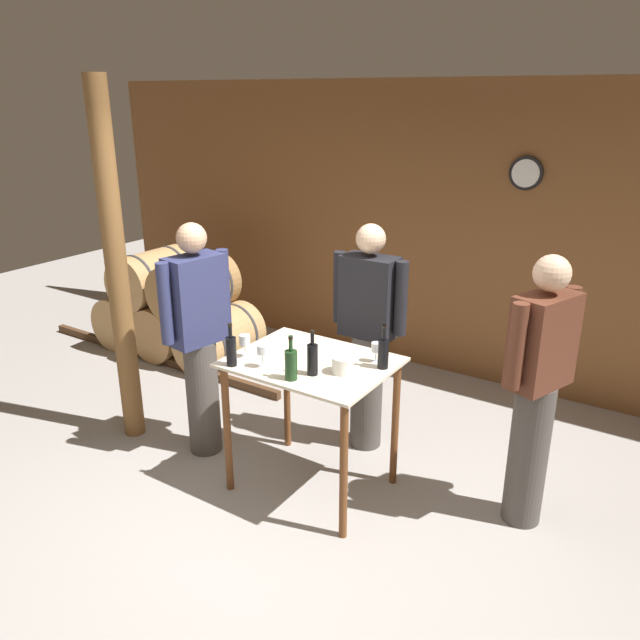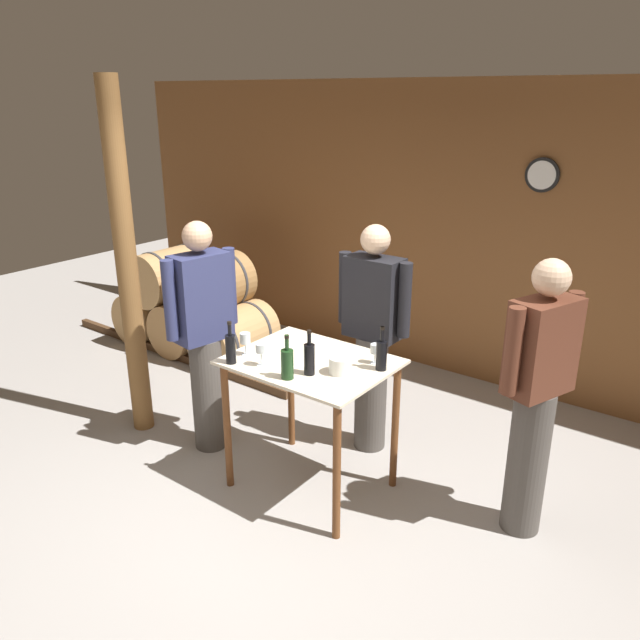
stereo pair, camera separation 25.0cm
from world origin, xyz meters
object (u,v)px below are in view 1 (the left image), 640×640
wine_glass_near_right (376,348)px  ice_bucket (343,365)px  wine_bottle_far_left (231,350)px  wine_bottle_right (383,352)px  person_visitor_bearded (368,334)px  person_visitor_with_scarf (537,389)px  wine_bottle_center (312,358)px  wine_glass_near_center (262,351)px  wooden_post (117,270)px  person_host (199,336)px  wine_bottle_left (291,364)px  wine_glass_near_left (245,341)px

wine_glass_near_right → ice_bucket: 0.28m
wine_bottle_far_left → wine_glass_near_right: wine_bottle_far_left is taller
wine_bottle_far_left → wine_bottle_right: 0.95m
wine_bottle_far_left → wine_bottle_right: size_ratio=0.99×
ice_bucket → person_visitor_bearded: (-0.22, 0.73, -0.08)m
wine_bottle_right → person_visitor_with_scarf: person_visitor_with_scarf is taller
wine_bottle_center → wine_glass_near_center: size_ratio=1.94×
wooden_post → wine_bottle_far_left: wooden_post is taller
wine_bottle_center → ice_bucket: wine_bottle_center is taller
wine_bottle_center → person_host: 1.07m
wine_bottle_far_left → wine_glass_near_center: bearing=24.5°
wine_bottle_left → person_host: person_host is taller
wine_bottle_left → wine_bottle_center: bearing=61.3°
wine_glass_near_left → ice_bucket: 0.68m
wine_glass_near_left → wine_glass_near_right: (0.75, 0.40, -0.02)m
wooden_post → person_visitor_with_scarf: wooden_post is taller
wine_bottle_center → wine_glass_near_center: 0.33m
wine_bottle_left → ice_bucket: 0.33m
wine_bottle_right → ice_bucket: 0.27m
wine_bottle_far_left → wine_glass_near_center: wine_bottle_far_left is taller
wine_bottle_left → wine_glass_near_right: 0.59m
person_visitor_with_scarf → person_visitor_bearded: (-1.28, 0.25, -0.00)m
ice_bucket → wine_bottle_far_left: bearing=-155.8°
wine_bottle_far_left → wine_glass_near_left: size_ratio=1.84×
wine_bottle_center → wine_glass_near_left: wine_bottle_center is taller
wooden_post → wine_bottle_right: bearing=9.3°
wine_glass_near_right → wine_bottle_far_left: bearing=-143.4°
wine_glass_near_center → person_visitor_with_scarf: size_ratio=0.09×
person_visitor_bearded → wine_bottle_left: bearing=-89.4°
person_visitor_bearded → wooden_post: bearing=-152.3°
wine_bottle_left → wine_glass_near_right: bearing=59.0°
wine_bottle_right → wine_glass_near_left: wine_bottle_right is taller
wine_glass_near_center → wine_glass_near_right: bearing=39.9°
wooden_post → person_visitor_with_scarf: bearing=11.8°
wine_glass_near_right → wine_bottle_center: bearing=-121.7°
wine_glass_near_center → person_host: (-0.74, 0.20, -0.13)m
wine_glass_near_left → wine_glass_near_right: size_ratio=1.17×
wine_bottle_far_left → person_visitor_bearded: (0.42, 1.02, -0.14)m
wine_bottle_far_left → wine_glass_near_right: 0.92m
ice_bucket → person_host: person_host is taller
wooden_post → ice_bucket: wooden_post is taller
wooden_post → person_visitor_bearded: wooden_post is taller
ice_bucket → wine_bottle_center: bearing=-139.2°
wine_bottle_center → wine_bottle_right: 0.45m
wine_glass_near_center → person_host: 0.78m
wooden_post → wine_glass_near_right: size_ratio=20.53×
wine_bottle_right → wine_glass_near_center: (-0.64, -0.41, 0.01)m
person_visitor_bearded → wine_bottle_center: bearing=-84.7°
wooden_post → person_visitor_bearded: 1.90m
wooden_post → wine_bottle_far_left: (1.21, -0.16, -0.30)m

